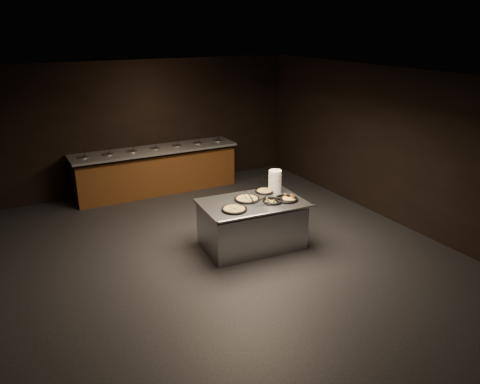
# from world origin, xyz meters

# --- Properties ---
(room) EXTENTS (7.02, 8.02, 2.92)m
(room) POSITION_xyz_m (0.00, 0.00, 1.45)
(room) COLOR black
(room) RESTS_ON ground
(salad_bar) EXTENTS (3.70, 0.83, 1.18)m
(salad_bar) POSITION_xyz_m (0.00, 3.56, 0.44)
(salad_bar) COLOR #512C13
(salad_bar) RESTS_ON ground
(serving_counter) EXTENTS (1.79, 1.22, 0.82)m
(serving_counter) POSITION_xyz_m (0.53, 0.12, 0.39)
(serving_counter) COLOR #B7B9BE
(serving_counter) RESTS_ON ground
(plate_stack) EXTENTS (0.23, 0.23, 0.38)m
(plate_stack) POSITION_xyz_m (1.14, 0.38, 1.01)
(plate_stack) COLOR silver
(plate_stack) RESTS_ON serving_counter
(pan_veggie_whole) EXTENTS (0.42, 0.42, 0.04)m
(pan_veggie_whole) POSITION_xyz_m (0.09, -0.07, 0.84)
(pan_veggie_whole) COLOR black
(pan_veggie_whole) RESTS_ON serving_counter
(pan_cheese_whole) EXTENTS (0.43, 0.43, 0.04)m
(pan_cheese_whole) POSITION_xyz_m (0.49, 0.24, 0.84)
(pan_cheese_whole) COLOR black
(pan_cheese_whole) RESTS_ON serving_counter
(pan_cheese_slices_a) EXTENTS (0.34, 0.34, 0.04)m
(pan_cheese_slices_a) POSITION_xyz_m (0.95, 0.42, 0.84)
(pan_cheese_slices_a) COLOR black
(pan_cheese_slices_a) RESTS_ON serving_counter
(pan_cheese_slices_b) EXTENTS (0.34, 0.34, 0.04)m
(pan_cheese_slices_b) POSITION_xyz_m (0.83, -0.05, 0.84)
(pan_cheese_slices_b) COLOR black
(pan_cheese_slices_b) RESTS_ON serving_counter
(pan_veggie_slices) EXTENTS (0.40, 0.40, 0.04)m
(pan_veggie_slices) POSITION_xyz_m (1.08, -0.08, 0.84)
(pan_veggie_slices) COLOR black
(pan_veggie_slices) RESTS_ON serving_counter
(server_left) EXTENTS (0.10, 0.35, 0.16)m
(server_left) POSITION_xyz_m (0.49, 0.17, 0.90)
(server_left) COLOR #B7B9BE
(server_left) RESTS_ON serving_counter
(server_right) EXTENTS (0.31, 0.16, 0.15)m
(server_right) POSITION_xyz_m (0.62, -0.09, 0.89)
(server_right) COLOR #B7B9BE
(server_right) RESTS_ON serving_counter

